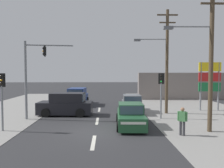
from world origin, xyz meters
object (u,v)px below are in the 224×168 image
sedan_oncoming_near (132,104)px  utility_pole_foreground_right (209,53)px  traffic_signal_mast (33,70)px  utility_pole_midground_right (165,58)px  suv_oncoming_mid (78,97)px  sedan_crossing_left (131,116)px  suv_receding_far (66,105)px  pedestal_signal_right_kerb (161,88)px  pedestrian_at_kerb (182,120)px  pedestal_signal_left_kerb (2,92)px  shopping_plaza_sign (210,79)px

sedan_oncoming_near → utility_pole_foreground_right: bearing=-61.0°
traffic_signal_mast → sedan_oncoming_near: 9.02m
utility_pole_midground_right → suv_oncoming_mid: 10.72m
sedan_crossing_left → suv_receding_far: size_ratio=0.93×
traffic_signal_mast → pedestal_signal_right_kerb: traffic_signal_mast is taller
suv_oncoming_mid → suv_receding_far: bearing=-91.9°
traffic_signal_mast → pedestrian_at_kerb: traffic_signal_mast is taller
traffic_signal_mast → sedan_crossing_left: 8.27m
pedestal_signal_left_kerb → suv_oncoming_mid: bearing=73.7°
shopping_plaza_sign → suv_oncoming_mid: size_ratio=1.00×
traffic_signal_mast → pedestal_signal_left_kerb: size_ratio=1.69×
pedestal_signal_right_kerb → pedestrian_at_kerb: (0.06, -4.60, -1.49)m
suv_receding_far → pedestrian_at_kerb: suv_receding_far is taller
pedestrian_at_kerb → suv_oncoming_mid: bearing=121.6°
pedestal_signal_right_kerb → utility_pole_foreground_right: bearing=-63.9°
utility_pole_foreground_right → pedestal_signal_right_kerb: size_ratio=2.47×
traffic_signal_mast → sedan_crossing_left: size_ratio=1.40×
shopping_plaza_sign → suv_receding_far: shopping_plaza_sign is taller
utility_pole_midground_right → sedan_crossing_left: (-3.54, -4.58, -4.17)m
pedestal_signal_left_kerb → sedan_crossing_left: size_ratio=0.83×
traffic_signal_mast → utility_pole_midground_right: bearing=10.8°
pedestrian_at_kerb → shopping_plaza_sign: bearing=56.2°
utility_pole_foreground_right → suv_oncoming_mid: 15.24m
utility_pole_midground_right → shopping_plaza_sign: 5.17m
traffic_signal_mast → suv_oncoming_mid: (2.42, 7.46, -2.95)m
suv_receding_far → pedestrian_at_kerb: 9.96m
utility_pole_midground_right → suv_receding_far: (-8.55, -0.49, -3.99)m
utility_pole_foreground_right → sedan_oncoming_near: utility_pole_foreground_right is taller
sedan_crossing_left → traffic_signal_mast: bearing=160.7°
utility_pole_midground_right → traffic_signal_mast: (-10.77, -2.05, -1.04)m
pedestal_signal_right_kerb → sedan_crossing_left: (-2.64, -2.38, -1.71)m
sedan_crossing_left → utility_pole_midground_right: bearing=52.3°
shopping_plaza_sign → suv_oncoming_mid: 13.75m
pedestal_signal_right_kerb → sedan_oncoming_near: bearing=122.5°
sedan_crossing_left → sedan_oncoming_near: same height
suv_oncoming_mid → pedestrian_at_kerb: size_ratio=2.83×
suv_oncoming_mid → suv_receding_far: 5.91m
utility_pole_foreground_right → pedestal_signal_right_kerb: bearing=116.1°
traffic_signal_mast → pedestrian_at_kerb: (9.92, -4.75, -2.91)m
sedan_oncoming_near → pedestrian_at_kerb: 7.82m
shopping_plaza_sign → sedan_crossing_left: size_ratio=1.07×
traffic_signal_mast → shopping_plaza_sign: (15.39, 3.40, -0.85)m
shopping_plaza_sign → suv_receding_far: size_ratio=1.00×
utility_pole_foreground_right → pedestal_signal_left_kerb: 12.72m
utility_pole_foreground_right → sedan_oncoming_near: size_ratio=2.04×
traffic_signal_mast → pedestrian_at_kerb: 11.38m
pedestal_signal_right_kerb → pedestrian_at_kerb: bearing=-89.3°
utility_pole_midground_right → traffic_signal_mast: utility_pole_midground_right is taller
suv_receding_far → utility_pole_foreground_right: bearing=-30.1°
pedestal_signal_left_kerb → shopping_plaza_sign: size_ratio=0.77×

